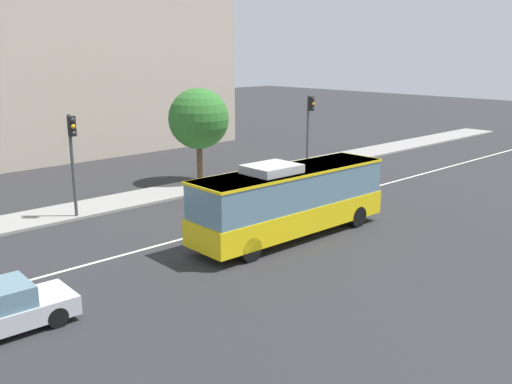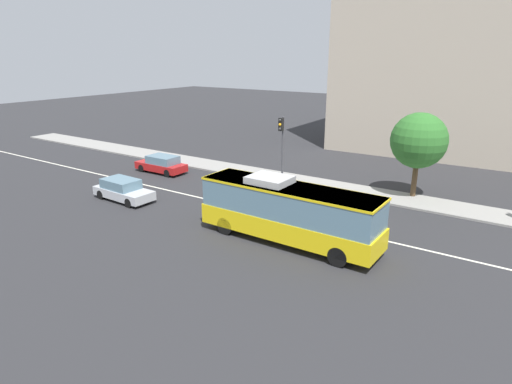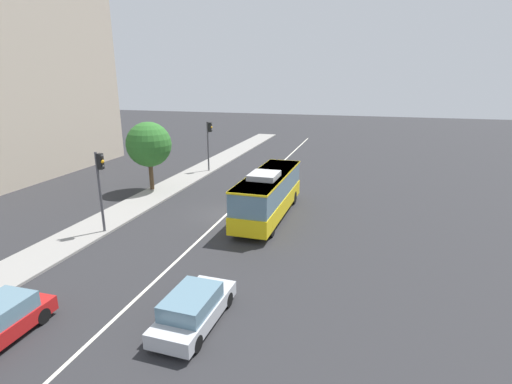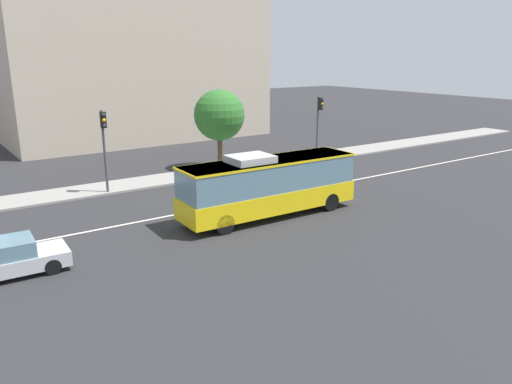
{
  "view_description": "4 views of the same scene",
  "coord_description": "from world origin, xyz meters",
  "px_view_note": "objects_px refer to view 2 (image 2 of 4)",
  "views": [
    {
      "loc": [
        -16.99,
        -19.51,
        8.1
      ],
      "look_at": [
        -1.28,
        -2.6,
        2.29
      ],
      "focal_mm": 39.2,
      "sensor_mm": 36.0,
      "label": 1
    },
    {
      "loc": [
        11.0,
        -21.84,
        9.72
      ],
      "look_at": [
        -1.87,
        -2.63,
        2.29
      ],
      "focal_mm": 30.52,
      "sensor_mm": 36.0,
      "label": 2
    },
    {
      "loc": [
        -24.57,
        -9.35,
        9.45
      ],
      "look_at": [
        -1.28,
        -2.6,
        2.28
      ],
      "focal_mm": 27.16,
      "sensor_mm": 36.0,
      "label": 3
    },
    {
      "loc": [
        -14.31,
        -23.52,
        8.45
      ],
      "look_at": [
        -0.57,
        -3.27,
        1.56
      ],
      "focal_mm": 34.51,
      "sensor_mm": 36.0,
      "label": 4
    }
  ],
  "objects_px": {
    "transit_bus": "(288,210)",
    "sedan_silver": "(123,190)",
    "street_tree_kerbside_left": "(419,141)",
    "traffic_light_mid_block": "(282,139)",
    "sedan_red": "(162,164)"
  },
  "relations": [
    {
      "from": "transit_bus",
      "to": "sedan_silver",
      "type": "height_order",
      "value": "transit_bus"
    },
    {
      "from": "street_tree_kerbside_left",
      "to": "sedan_silver",
      "type": "bearing_deg",
      "value": -144.8
    },
    {
      "from": "sedan_silver",
      "to": "street_tree_kerbside_left",
      "type": "distance_m",
      "value": 20.44
    },
    {
      "from": "transit_bus",
      "to": "traffic_light_mid_block",
      "type": "xyz_separation_m",
      "value": [
        -5.79,
        9.07,
        1.75
      ]
    },
    {
      "from": "street_tree_kerbside_left",
      "to": "transit_bus",
      "type": "bearing_deg",
      "value": -107.52
    },
    {
      "from": "transit_bus",
      "to": "traffic_light_mid_block",
      "type": "distance_m",
      "value": 10.9
    },
    {
      "from": "sedan_red",
      "to": "traffic_light_mid_block",
      "type": "relative_size",
      "value": 0.87
    },
    {
      "from": "sedan_red",
      "to": "street_tree_kerbside_left",
      "type": "xyz_separation_m",
      "value": [
        19.52,
        4.98,
        3.32
      ]
    },
    {
      "from": "sedan_red",
      "to": "traffic_light_mid_block",
      "type": "bearing_deg",
      "value": -165.68
    },
    {
      "from": "transit_bus",
      "to": "sedan_silver",
      "type": "xyz_separation_m",
      "value": [
        -12.89,
        -0.26,
        -1.09
      ]
    },
    {
      "from": "traffic_light_mid_block",
      "to": "street_tree_kerbside_left",
      "type": "bearing_deg",
      "value": 105.66
    },
    {
      "from": "sedan_silver",
      "to": "sedan_red",
      "type": "xyz_separation_m",
      "value": [
        -3.04,
        6.64,
        0.0
      ]
    },
    {
      "from": "sedan_silver",
      "to": "sedan_red",
      "type": "distance_m",
      "value": 7.3
    },
    {
      "from": "transit_bus",
      "to": "street_tree_kerbside_left",
      "type": "xyz_separation_m",
      "value": [
        3.59,
        11.36,
        2.24
      ]
    },
    {
      "from": "transit_bus",
      "to": "sedan_silver",
      "type": "distance_m",
      "value": 12.94
    }
  ]
}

